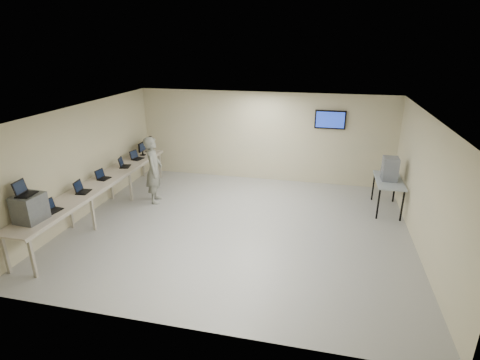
% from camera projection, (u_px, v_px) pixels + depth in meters
% --- Properties ---
extents(room, '(8.01, 7.01, 2.81)m').
position_uv_depth(room, '(240.00, 172.00, 8.62)').
color(room, '#A2A19A').
rests_on(room, ground).
extents(workbench, '(0.76, 6.00, 0.90)m').
position_uv_depth(workbench, '(101.00, 184.00, 9.53)').
color(workbench, '#BBAA93').
rests_on(workbench, ground).
extents(equipment_box, '(0.49, 0.56, 0.55)m').
position_uv_depth(equipment_box, '(30.00, 208.00, 7.31)').
color(equipment_box, slate).
rests_on(equipment_box, workbench).
extents(laptop_on_box, '(0.33, 0.39, 0.28)m').
position_uv_depth(laptop_on_box, '(24.00, 191.00, 7.20)').
color(laptop_on_box, black).
rests_on(laptop_on_box, equipment_box).
extents(laptop_0, '(0.30, 0.35, 0.25)m').
position_uv_depth(laptop_0, '(51.00, 208.00, 7.81)').
color(laptop_0, black).
rests_on(laptop_0, workbench).
extents(laptop_1, '(0.33, 0.38, 0.27)m').
position_uv_depth(laptop_1, '(81.00, 189.00, 8.77)').
color(laptop_1, black).
rests_on(laptop_1, workbench).
extents(laptop_2, '(0.30, 0.35, 0.25)m').
position_uv_depth(laptop_2, '(102.00, 176.00, 9.62)').
color(laptop_2, black).
rests_on(laptop_2, workbench).
extents(laptop_3, '(0.36, 0.39, 0.27)m').
position_uv_depth(laptop_3, '(123.00, 164.00, 10.55)').
color(laptop_3, black).
rests_on(laptop_3, workbench).
extents(laptop_4, '(0.34, 0.38, 0.27)m').
position_uv_depth(laptop_4, '(136.00, 157.00, 11.23)').
color(laptop_4, black).
rests_on(laptop_4, workbench).
extents(monitor_near, '(0.18, 0.41, 0.40)m').
position_uv_depth(monitor_near, '(142.00, 147.00, 11.56)').
color(monitor_near, black).
rests_on(monitor_near, workbench).
extents(monitor_far, '(0.21, 0.46, 0.46)m').
position_uv_depth(monitor_far, '(148.00, 143.00, 11.92)').
color(monitor_far, black).
rests_on(monitor_far, workbench).
extents(soldier, '(0.61, 0.77, 1.86)m').
position_uv_depth(soldier, '(154.00, 170.00, 10.21)').
color(soldier, gray).
rests_on(soldier, ground).
extents(side_table, '(0.67, 1.43, 0.86)m').
position_uv_depth(side_table, '(389.00, 182.00, 9.74)').
color(side_table, '#97A3AA').
rests_on(side_table, ground).
extents(storage_bins, '(0.38, 0.42, 0.60)m').
position_uv_depth(storage_bins, '(390.00, 169.00, 9.61)').
color(storage_bins, gray).
rests_on(storage_bins, side_table).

